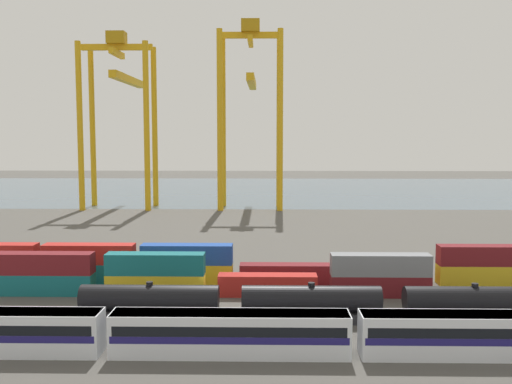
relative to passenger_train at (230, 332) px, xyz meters
name	(u,v)px	position (x,y,z in m)	size (l,w,h in m)	color
ground_plane	(231,238)	(-3.59, 59.25, -2.14)	(420.00, 420.00, 0.00)	#4C4944
harbour_water	(248,190)	(-3.59, 157.39, -2.14)	(400.00, 110.00, 0.01)	#475B6B
passenger_train	(230,332)	(0.00, 0.00, 0.00)	(65.78, 3.14, 3.90)	silver
freight_tank_row	(392,304)	(16.52, 9.58, -0.20)	(65.96, 2.73, 4.19)	#232326
shipping_container_1	(45,284)	(-24.22, 19.49, -0.84)	(12.10, 2.44, 2.60)	#146066
shipping_container_2	(44,263)	(-24.22, 19.49, 1.76)	(12.10, 2.44, 2.60)	maroon
shipping_container_3	(156,284)	(-10.43, 19.49, -0.84)	(12.10, 2.44, 2.60)	gold
shipping_container_4	(155,264)	(-10.43, 19.49, 1.76)	(12.10, 2.44, 2.60)	#146066
shipping_container_5	(268,285)	(3.36, 19.49, -0.84)	(12.10, 2.44, 2.60)	#AD211C
shipping_container_6	(380,286)	(17.15, 19.49, -0.84)	(12.10, 2.44, 2.60)	maroon
shipping_container_7	(381,265)	(17.15, 19.49, 1.76)	(12.10, 2.44, 2.60)	slate
shipping_container_10	(90,273)	(-20.42, 25.31, -0.84)	(12.10, 2.44, 2.60)	#146066
shipping_container_11	(89,254)	(-20.42, 25.31, 1.76)	(12.10, 2.44, 2.60)	#AD211C
shipping_container_12	(187,273)	(-7.34, 25.31, -0.84)	(12.10, 2.44, 2.60)	gold
shipping_container_13	(187,254)	(-7.34, 25.31, 1.76)	(12.10, 2.44, 2.60)	#1C4299
shipping_container_14	(285,274)	(5.74, 25.31, -0.84)	(12.10, 2.44, 2.60)	maroon
shipping_container_15	(384,274)	(18.82, 25.31, -0.84)	(12.10, 2.44, 2.60)	orange
shipping_container_16	(484,275)	(31.90, 25.31, -0.84)	(12.10, 2.44, 2.60)	gold
shipping_container_17	(484,255)	(31.90, 25.31, 1.76)	(12.10, 2.44, 2.60)	maroon
gantry_crane_west	(120,101)	(-36.50, 107.64, 26.62)	(18.91, 35.71, 46.78)	gold
gantry_crane_central	(251,98)	(-1.12, 107.22, 27.47)	(17.11, 33.37, 49.78)	gold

